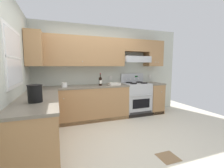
% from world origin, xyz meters
% --- Properties ---
extents(ground_plane, '(7.04, 7.04, 0.00)m').
position_xyz_m(ground_plane, '(0.00, 0.00, 0.00)').
color(ground_plane, beige).
extents(floor_accent_tile, '(0.30, 0.30, 0.01)m').
position_xyz_m(floor_accent_tile, '(0.65, -0.88, 0.00)').
color(floor_accent_tile, olive).
rests_on(floor_accent_tile, ground_plane).
extents(wall_back, '(4.68, 0.57, 2.55)m').
position_xyz_m(wall_back, '(0.39, 1.53, 1.48)').
color(wall_back, beige).
rests_on(wall_back, ground_plane).
extents(wall_left, '(0.47, 4.00, 2.55)m').
position_xyz_m(wall_left, '(-1.59, 0.23, 1.34)').
color(wall_left, beige).
rests_on(wall_left, ground_plane).
extents(counter_back_run, '(3.60, 0.65, 0.91)m').
position_xyz_m(counter_back_run, '(-0.01, 1.24, 0.45)').
color(counter_back_run, '#A87A4C').
rests_on(counter_back_run, ground_plane).
extents(counter_left_run, '(0.63, 1.91, 0.91)m').
position_xyz_m(counter_left_run, '(-1.24, -0.00, 0.45)').
color(counter_left_run, '#A87A4C').
rests_on(counter_left_run, ground_plane).
extents(stove, '(0.76, 0.62, 1.20)m').
position_xyz_m(stove, '(1.25, 1.25, 0.48)').
color(stove, '#B7BABC').
rests_on(stove, ground_plane).
extents(wine_bottle, '(0.08, 0.09, 0.33)m').
position_xyz_m(wine_bottle, '(0.14, 1.21, 1.04)').
color(wine_bottle, black).
rests_on(wine_bottle, counter_back_run).
extents(bowl, '(0.29, 0.25, 0.06)m').
position_xyz_m(bowl, '(0.54, 1.20, 0.93)').
color(bowl, white).
rests_on(bowl, counter_back_run).
extents(bucket, '(0.21, 0.21, 0.25)m').
position_xyz_m(bucket, '(-1.24, -0.30, 1.04)').
color(bucket, black).
rests_on(bucket, counter_left_run).
extents(paper_towel_roll, '(0.14, 0.14, 0.11)m').
position_xyz_m(paper_towel_roll, '(-0.77, 1.20, 0.97)').
color(paper_towel_roll, white).
rests_on(paper_towel_roll, counter_back_run).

